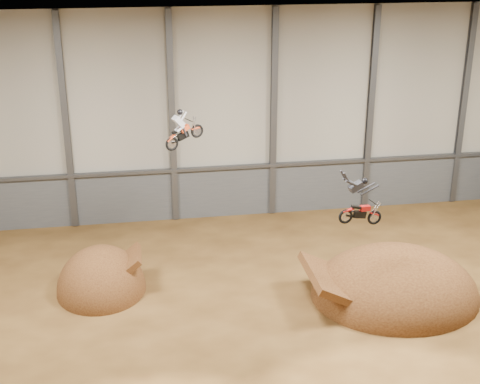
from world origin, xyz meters
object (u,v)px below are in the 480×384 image
Objects in this scene: takeoff_ramp at (102,290)px; landing_ramp at (394,296)px; fmx_rider_a at (186,124)px; fmx_rider_b at (360,199)px.

landing_ramp is at bearing -11.85° from takeoff_ramp.
fmx_rider_a reaches higher than fmx_rider_b.
landing_ramp is 3.91× the size of fmx_rider_a.
fmx_rider_b is (7.97, -5.05, -2.72)m from fmx_rider_a.
fmx_rider_a reaches higher than takeoff_ramp.
fmx_rider_b is (12.92, -4.07, 6.12)m from takeoff_ramp.
takeoff_ramp is 1.77× the size of fmx_rider_b.
fmx_rider_b reaches higher than takeoff_ramp.
fmx_rider_b is at bearing -56.12° from fmx_rider_a.
fmx_rider_b is at bearing -17.50° from takeoff_ramp.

